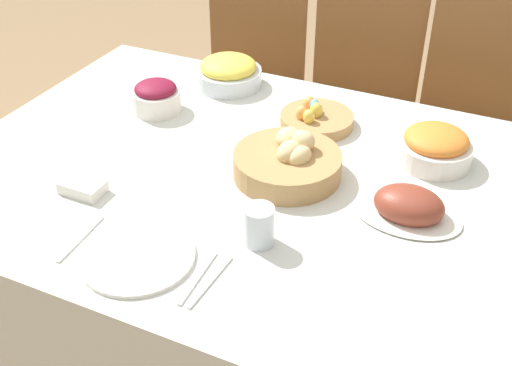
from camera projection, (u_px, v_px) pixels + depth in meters
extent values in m
plane|color=#937551|center=(261.00, 358.00, 2.11)|extent=(12.00, 12.00, 0.00)
cube|color=silver|center=(261.00, 277.00, 1.90)|extent=(1.70, 1.17, 0.72)
cylinder|color=brown|center=(283.00, 191.00, 2.50)|extent=(0.03, 0.03, 0.45)
cylinder|color=brown|center=(382.00, 213.00, 2.38)|extent=(0.03, 0.03, 0.45)
cylinder|color=brown|center=(313.00, 143.00, 2.80)|extent=(0.03, 0.03, 0.45)
cylinder|color=brown|center=(402.00, 161.00, 2.68)|extent=(0.03, 0.03, 0.45)
cube|color=brown|center=(349.00, 124.00, 2.45)|extent=(0.45, 0.45, 0.02)
cube|color=brown|center=(368.00, 39.00, 2.45)|extent=(0.42, 0.04, 0.52)
cylinder|color=brown|center=(179.00, 163.00, 2.66)|extent=(0.03, 0.03, 0.45)
cylinder|color=brown|center=(266.00, 183.00, 2.54)|extent=(0.03, 0.03, 0.45)
cylinder|color=brown|center=(218.00, 121.00, 2.96)|extent=(0.03, 0.03, 0.45)
cylinder|color=brown|center=(297.00, 137.00, 2.84)|extent=(0.03, 0.03, 0.45)
cube|color=brown|center=(239.00, 100.00, 2.62)|extent=(0.44, 0.44, 0.02)
cube|color=brown|center=(257.00, 20.00, 2.62)|extent=(0.42, 0.04, 0.52)
cylinder|color=brown|center=(395.00, 221.00, 2.34)|extent=(0.03, 0.03, 0.45)
cylinder|color=brown|center=(506.00, 246.00, 2.23)|extent=(0.03, 0.03, 0.45)
cylinder|color=brown|center=(413.00, 167.00, 2.64)|extent=(0.03, 0.03, 0.45)
cylinder|color=brown|center=(512.00, 186.00, 2.53)|extent=(0.03, 0.03, 0.45)
cube|color=brown|center=(467.00, 150.00, 2.30)|extent=(0.45, 0.45, 0.02)
cube|color=brown|center=(487.00, 59.00, 2.30)|extent=(0.42, 0.05, 0.52)
cylinder|color=#AD8451|center=(287.00, 165.00, 1.68)|extent=(0.29, 0.29, 0.07)
ellipsoid|color=#E0C184|center=(290.00, 152.00, 1.65)|extent=(0.07, 0.09, 0.06)
ellipsoid|color=#E0C184|center=(288.00, 138.00, 1.69)|extent=(0.06, 0.08, 0.05)
ellipsoid|color=#E0C184|center=(303.00, 141.00, 1.67)|extent=(0.08, 0.08, 0.06)
ellipsoid|color=#E0C184|center=(300.00, 156.00, 1.64)|extent=(0.07, 0.09, 0.05)
cylinder|color=#AD8451|center=(317.00, 120.00, 1.91)|extent=(0.22, 0.22, 0.03)
ellipsoid|color=#F4D151|center=(309.00, 117.00, 1.85)|extent=(0.04, 0.04, 0.05)
ellipsoid|color=#60B2E0|center=(314.00, 106.00, 1.91)|extent=(0.03, 0.03, 0.04)
ellipsoid|color=#F29E4C|center=(301.00, 113.00, 1.87)|extent=(0.04, 0.04, 0.05)
ellipsoid|color=#F4D151|center=(316.00, 110.00, 1.88)|extent=(0.04, 0.04, 0.05)
ellipsoid|color=#F29E4C|center=(310.00, 104.00, 1.92)|extent=(0.04, 0.04, 0.05)
ellipsoid|color=silver|center=(407.00, 214.00, 1.55)|extent=(0.26, 0.18, 0.01)
ellipsoid|color=brown|center=(409.00, 205.00, 1.53)|extent=(0.17, 0.13, 0.09)
cylinder|color=silver|center=(434.00, 152.00, 1.73)|extent=(0.20, 0.20, 0.06)
ellipsoid|color=orange|center=(436.00, 139.00, 1.71)|extent=(0.17, 0.17, 0.06)
cylinder|color=silver|center=(229.00, 77.00, 2.12)|extent=(0.22, 0.22, 0.06)
ellipsoid|color=#F4DB4C|center=(228.00, 66.00, 2.10)|extent=(0.19, 0.19, 0.07)
cylinder|color=silver|center=(157.00, 101.00, 1.97)|extent=(0.15, 0.15, 0.07)
ellipsoid|color=maroon|center=(155.00, 88.00, 1.95)|extent=(0.13, 0.13, 0.05)
cylinder|color=silver|center=(137.00, 256.00, 1.42)|extent=(0.26, 0.26, 0.01)
cube|color=silver|center=(81.00, 239.00, 1.48)|extent=(0.02, 0.18, 0.00)
cube|color=silver|center=(198.00, 277.00, 1.37)|extent=(0.02, 0.18, 0.00)
cube|color=silver|center=(210.00, 282.00, 1.36)|extent=(0.02, 0.18, 0.00)
cylinder|color=silver|center=(259.00, 226.00, 1.44)|extent=(0.07, 0.07, 0.10)
cube|color=silver|center=(83.00, 187.00, 1.62)|extent=(0.11, 0.07, 0.03)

